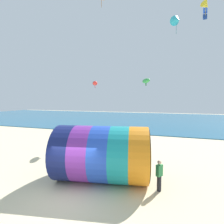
# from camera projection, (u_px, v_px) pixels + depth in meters

# --- Properties ---
(ground_plane) EXTENTS (120.00, 120.00, 0.00)m
(ground_plane) POSITION_uv_depth(u_px,v_px,m) (70.00, 196.00, 9.20)
(ground_plane) COLOR beige
(sea) EXTENTS (120.00, 40.00, 0.10)m
(sea) POSITION_uv_depth(u_px,v_px,m) (149.00, 119.00, 44.21)
(sea) COLOR #236084
(sea) RESTS_ON ground
(giant_inflatable_tube) EXTENTS (6.19, 4.40, 3.43)m
(giant_inflatable_tube) POSITION_uv_depth(u_px,v_px,m) (102.00, 154.00, 10.83)
(giant_inflatable_tube) COLOR navy
(giant_inflatable_tube) RESTS_ON ground
(kite_handler) EXTENTS (0.39, 0.42, 1.74)m
(kite_handler) POSITION_uv_depth(u_px,v_px,m) (159.00, 175.00, 9.65)
(kite_handler) COLOR black
(kite_handler) RESTS_ON ground
(kite_yellow_delta) EXTENTS (1.07, 1.07, 1.33)m
(kite_yellow_delta) POSITION_uv_depth(u_px,v_px,m) (206.00, 5.00, 16.13)
(kite_yellow_delta) COLOR yellow
(kite_green_parafoil) EXTENTS (1.25, 1.50, 0.76)m
(kite_green_parafoil) POSITION_uv_depth(u_px,v_px,m) (146.00, 81.00, 16.88)
(kite_green_parafoil) COLOR green
(kite_red_parafoil) EXTENTS (1.34, 1.64, 0.84)m
(kite_red_parafoil) POSITION_uv_depth(u_px,v_px,m) (95.00, 83.00, 19.49)
(kite_red_parafoil) COLOR red
(kite_blue_box) EXTENTS (0.56, 0.56, 1.35)m
(kite_blue_box) POSITION_uv_depth(u_px,v_px,m) (205.00, 14.00, 21.91)
(kite_blue_box) COLOR blue
(kite_cyan_delta) EXTENTS (1.60, 1.75, 2.25)m
(kite_cyan_delta) POSITION_uv_depth(u_px,v_px,m) (177.00, 20.00, 20.18)
(kite_cyan_delta) COLOR #2DB2C6
(bystander_mid_beach) EXTENTS (0.36, 0.42, 1.79)m
(bystander_mid_beach) POSITION_uv_depth(u_px,v_px,m) (91.00, 143.00, 16.44)
(bystander_mid_beach) COLOR #383D56
(bystander_mid_beach) RESTS_ON ground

